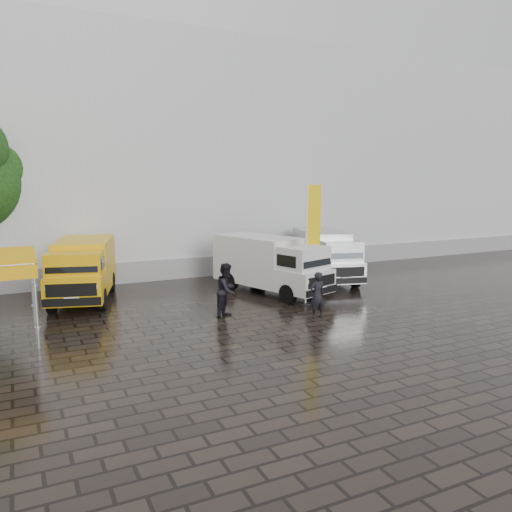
# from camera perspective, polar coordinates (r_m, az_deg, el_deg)

# --- Properties ---
(ground) EXTENTS (120.00, 120.00, 0.00)m
(ground) POSITION_cam_1_polar(r_m,az_deg,el_deg) (19.07, 6.83, -6.05)
(ground) COLOR black
(ground) RESTS_ON ground
(exhibition_hall) EXTENTS (44.00, 16.00, 12.00)m
(exhibition_hall) POSITION_cam_1_polar(r_m,az_deg,el_deg) (33.73, -4.99, 10.65)
(exhibition_hall) COLOR silver
(exhibition_hall) RESTS_ON ground
(hall_plinth) EXTENTS (44.00, 0.15, 1.00)m
(hall_plinth) POSITION_cam_1_polar(r_m,az_deg,el_deg) (26.70, 1.31, -0.64)
(hall_plinth) COLOR gray
(hall_plinth) RESTS_ON ground
(van_yellow) EXTENTS (3.33, 5.59, 2.42)m
(van_yellow) POSITION_cam_1_polar(r_m,az_deg,el_deg) (21.09, -19.16, -1.68)
(van_yellow) COLOR #E7AB0C
(van_yellow) RESTS_ON ground
(van_white) EXTENTS (3.47, 5.85, 2.40)m
(van_white) POSITION_cam_1_polar(r_m,az_deg,el_deg) (21.33, 1.69, -1.11)
(van_white) COLOR silver
(van_white) RESTS_ON ground
(van_silver) EXTENTS (3.12, 5.73, 2.36)m
(van_silver) POSITION_cam_1_polar(r_m,az_deg,el_deg) (24.22, 8.02, -0.06)
(van_silver) COLOR #ABADB0
(van_silver) RESTS_ON ground
(flagpole) EXTENTS (0.88, 0.50, 4.84)m
(flagpole) POSITION_cam_1_polar(r_m,az_deg,el_deg) (19.42, 6.24, 2.32)
(flagpole) COLOR black
(flagpole) RESTS_ON ground
(wheelie_bin) EXTENTS (0.57, 0.57, 0.94)m
(wheelie_bin) POSITION_cam_1_polar(r_m,az_deg,el_deg) (29.36, 11.57, -0.03)
(wheelie_bin) COLOR black
(wheelie_bin) RESTS_ON ground
(person_front) EXTENTS (0.62, 0.43, 1.65)m
(person_front) POSITION_cam_1_polar(r_m,az_deg,el_deg) (17.70, 7.01, -4.46)
(person_front) COLOR black
(person_front) RESTS_ON ground
(person_tent) EXTENTS (1.18, 1.18, 1.93)m
(person_tent) POSITION_cam_1_polar(r_m,az_deg,el_deg) (17.75, -3.35, -3.91)
(person_tent) COLOR black
(person_tent) RESTS_ON ground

